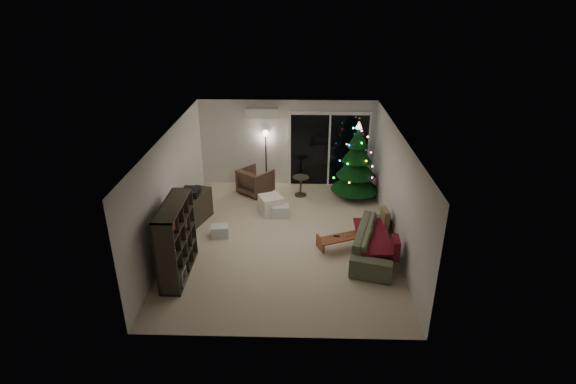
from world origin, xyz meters
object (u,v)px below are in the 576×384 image
bookshelf (167,240)px  sofa (377,242)px  coffee_table (343,243)px  christmas_tree (357,161)px  armchair (256,181)px  media_cabinet (193,209)px

bookshelf → sofa: bookshelf is taller
bookshelf → coffee_table: size_ratio=1.47×
coffee_table → christmas_tree: 2.99m
armchair → christmas_tree: 2.86m
sofa → coffee_table: (-0.71, 0.17, -0.15)m
media_cabinet → coffee_table: size_ratio=1.14×
christmas_tree → media_cabinet: bearing=-158.5°
media_cabinet → sofa: bearing=1.0°
sofa → christmas_tree: size_ratio=1.01×
sofa → coffee_table: size_ratio=2.05×
media_cabinet → armchair: size_ratio=1.50×
sofa → christmas_tree: christmas_tree is taller
armchair → sofa: 4.29m
armchair → sofa: bearing=171.7°
bookshelf → sofa: size_ratio=0.72×
media_cabinet → christmas_tree: christmas_tree is taller
media_cabinet → armchair: 2.27m
armchair → christmas_tree: christmas_tree is taller
coffee_table → bookshelf: bearing=172.5°
media_cabinet → armchair: (1.38, 1.81, -0.01)m
armchair → christmas_tree: size_ratio=0.38×
armchair → sofa: size_ratio=0.37×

